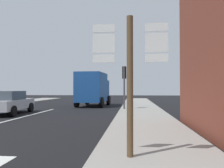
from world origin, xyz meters
name	(u,v)px	position (x,y,z in m)	size (l,w,h in m)	color
ground_plane	(43,112)	(0.00, 10.00, 0.00)	(80.00, 80.00, 0.00)	black
sidewalk_right	(143,115)	(6.82, 8.00, 0.07)	(3.03, 44.00, 0.14)	gray
lane_centre_stripe	(11,120)	(0.00, 6.00, 0.01)	(0.16, 12.00, 0.01)	silver
sedan_far	(9,102)	(-1.61, 8.48, 0.76)	(2.26, 4.34, 1.47)	#B7BABF
delivery_truck	(93,88)	(2.56, 15.44, 1.65)	(2.78, 5.14, 3.05)	#19478C
route_sign_post	(130,75)	(6.18, -0.09, 1.91)	(1.66, 0.14, 3.20)	brown
traffic_light_near_right	(124,78)	(5.60, 11.53, 2.42)	(0.30, 0.49, 3.27)	#47474C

